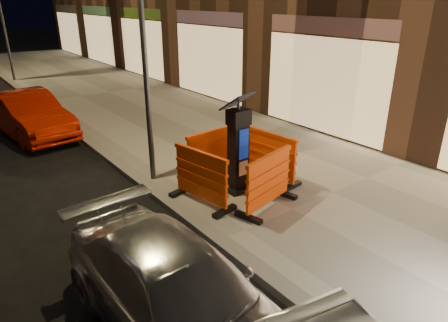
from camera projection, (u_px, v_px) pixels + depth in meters
ground_plane at (222, 247)px, 7.00m from camera, size 120.00×120.00×0.00m
sidewalk at (333, 195)px, 8.65m from camera, size 6.00×60.00×0.15m
kerb at (222, 243)px, 6.97m from camera, size 0.30×60.00×0.15m
parking_kiosk at (238, 147)px, 8.33m from camera, size 0.72×0.72×2.03m
barrier_front at (268, 181)px, 7.80m from camera, size 1.55×0.91×1.13m
barrier_back at (212, 153)px, 9.21m from camera, size 1.50×0.72×1.13m
barrier_kerbside at (201, 178)px, 7.97m from camera, size 0.84×1.53×1.13m
barrier_bldgside at (270, 156)px, 9.04m from camera, size 0.75×1.51×1.13m
car_red at (33, 136)px, 12.62m from camera, size 1.98×4.34×1.38m
street_lamp_mid at (144, 45)px, 8.16m from camera, size 0.12×0.12×6.00m
street_lamp_far at (2, 18)px, 19.21m from camera, size 0.12×0.12×6.00m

